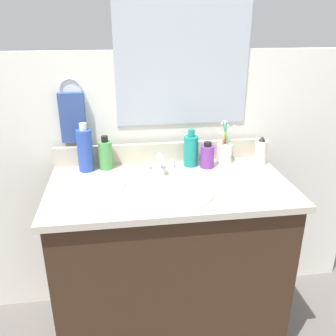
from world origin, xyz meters
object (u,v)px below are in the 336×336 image
object	(u,v)px
bottle_lotion_white	(261,152)
soap_bar	(243,162)
bottle_shampoo_blue	(85,150)
bottle_toner_green	(106,155)
bottle_cream_purple	(207,156)
bottle_mouthwash_teal	(191,150)
cup_white_ceramic	(224,151)
faucet	(160,165)
hand_towel	(73,118)

from	to	relation	value
bottle_lotion_white	soap_bar	world-z (taller)	bottle_lotion_white
bottle_lotion_white	soap_bar	bearing A→B (deg)	171.03
bottle_shampoo_blue	soap_bar	size ratio (longest dim) A/B	3.37
bottle_toner_green	bottle_shampoo_blue	distance (m)	0.09
bottle_cream_purple	bottle_shampoo_blue	xyz separation A→B (m)	(-0.54, 0.04, 0.04)
bottle_cream_purple	bottle_shampoo_blue	distance (m)	0.54
bottle_mouthwash_teal	cup_white_ceramic	distance (m)	0.17
faucet	bottle_lotion_white	world-z (taller)	bottle_lotion_white
hand_towel	bottle_mouthwash_teal	world-z (taller)	hand_towel
hand_towel	bottle_toner_green	xyz separation A→B (m)	(0.14, -0.08, -0.15)
bottle_toner_green	bottle_lotion_white	xyz separation A→B (m)	(0.70, -0.05, -0.01)
bottle_shampoo_blue	bottle_mouthwash_teal	bearing A→B (deg)	-0.75
bottle_lotion_white	bottle_cream_purple	bearing A→B (deg)	179.62
bottle_lotion_white	cup_white_ceramic	xyz separation A→B (m)	(-0.16, 0.06, -0.01)
faucet	bottle_mouthwash_teal	world-z (taller)	bottle_mouthwash_teal
hand_towel	bottle_toner_green	size ratio (longest dim) A/B	1.45
soap_bar	cup_white_ceramic	bearing A→B (deg)	151.34
bottle_cream_purple	cup_white_ceramic	world-z (taller)	cup_white_ceramic
hand_towel	faucet	world-z (taller)	hand_towel
faucet	cup_white_ceramic	size ratio (longest dim) A/B	0.82
cup_white_ceramic	faucet	bearing A→B (deg)	-166.97
bottle_toner_green	bottle_shampoo_blue	world-z (taller)	bottle_shampoo_blue
bottle_mouthwash_teal	bottle_lotion_white	world-z (taller)	bottle_mouthwash_teal
faucet	bottle_mouthwash_teal	distance (m)	0.16
faucet	bottle_shampoo_blue	distance (m)	0.33
faucet	bottle_cream_purple	bearing A→B (deg)	4.76
bottle_toner_green	soap_bar	bearing A→B (deg)	-3.54
bottle_cream_purple	bottle_lotion_white	distance (m)	0.25
bottle_lotion_white	soap_bar	size ratio (longest dim) A/B	2.11
cup_white_ceramic	soap_bar	xyz separation A→B (m)	(0.08, -0.04, -0.04)
bottle_mouthwash_teal	bottle_shampoo_blue	size ratio (longest dim) A/B	0.79
bottle_cream_purple	soap_bar	size ratio (longest dim) A/B	1.86
bottle_cream_purple	soap_bar	distance (m)	0.18
hand_towel	cup_white_ceramic	bearing A→B (deg)	-5.92
cup_white_ceramic	bottle_cream_purple	bearing A→B (deg)	-150.24
bottle_lotion_white	cup_white_ceramic	world-z (taller)	cup_white_ceramic
faucet	soap_bar	world-z (taller)	faucet
faucet	bottle_lotion_white	size ratio (longest dim) A/B	1.19
hand_towel	bottle_lotion_white	size ratio (longest dim) A/B	1.63
bottle_cream_purple	soap_bar	xyz separation A→B (m)	(0.17, 0.01, -0.04)
faucet	bottle_cream_purple	world-z (taller)	bottle_cream_purple
bottle_lotion_white	bottle_shampoo_blue	bearing A→B (deg)	177.09
bottle_mouthwash_teal	bottle_shampoo_blue	world-z (taller)	bottle_shampoo_blue
faucet	bottle_toner_green	bearing A→B (deg)	164.01
cup_white_ceramic	bottle_toner_green	bearing A→B (deg)	-179.47
bottle_cream_purple	bottle_shampoo_blue	world-z (taller)	bottle_shampoo_blue
bottle_mouthwash_teal	bottle_lotion_white	distance (m)	0.32
bottle_toner_green	cup_white_ceramic	world-z (taller)	cup_white_ceramic
faucet	bottle_mouthwash_teal	size ratio (longest dim) A/B	0.94
cup_white_ceramic	soap_bar	size ratio (longest dim) A/B	3.05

